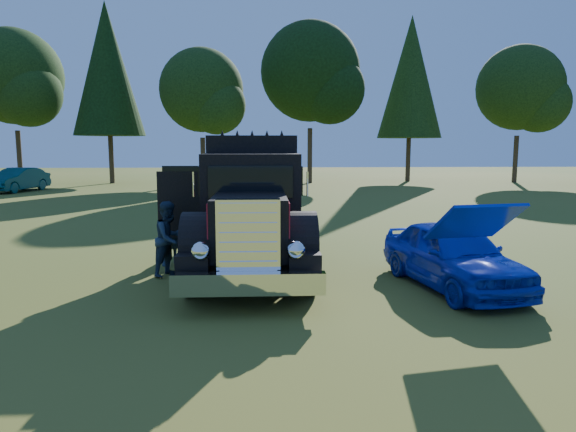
# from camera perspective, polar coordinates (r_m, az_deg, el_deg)

# --- Properties ---
(ground) EXTENTS (120.00, 120.00, 0.00)m
(ground) POSITION_cam_1_polar(r_m,az_deg,el_deg) (9.45, -5.28, -9.23)
(ground) COLOR #315118
(ground) RESTS_ON ground
(treeline) EXTENTS (66.14, 19.12, 13.33)m
(treeline) POSITION_cam_1_polar(r_m,az_deg,el_deg) (38.39, -7.69, 14.93)
(treeline) COLOR #2D2116
(treeline) RESTS_ON ground
(diamond_t_truck) EXTENTS (3.38, 7.16, 3.00)m
(diamond_t_truck) POSITION_cam_1_polar(r_m,az_deg,el_deg) (11.50, -4.05, 0.35)
(diamond_t_truck) COLOR black
(diamond_t_truck) RESTS_ON ground
(hotrod_coupe) EXTENTS (2.19, 4.25, 1.89)m
(hotrod_coupe) POSITION_cam_1_polar(r_m,az_deg,el_deg) (10.53, 17.86, -4.14)
(hotrod_coupe) COLOR #082DB6
(hotrod_coupe) RESTS_ON ground
(spectator_near) EXTENTS (0.78, 0.85, 1.94)m
(spectator_near) POSITION_cam_1_polar(r_m,az_deg,el_deg) (12.24, -12.94, -0.84)
(spectator_near) COLOR #1C1F43
(spectator_near) RESTS_ON ground
(spectator_far) EXTENTS (0.92, 0.98, 1.61)m
(spectator_far) POSITION_cam_1_polar(r_m,az_deg,el_deg) (11.24, -13.03, -2.46)
(spectator_far) COLOR #212D4E
(spectator_far) RESTS_ON ground
(distant_teal_car) EXTENTS (2.45, 4.66, 1.46)m
(distant_teal_car) POSITION_cam_1_polar(r_m,az_deg,el_deg) (35.75, -27.85, 3.58)
(distant_teal_car) COLOR #093A36
(distant_teal_car) RESTS_ON ground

